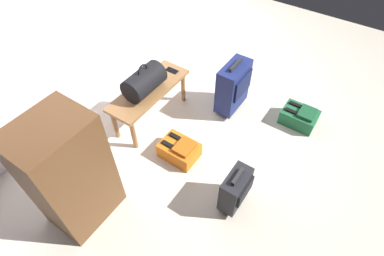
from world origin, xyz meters
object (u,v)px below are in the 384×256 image
(cell_phone, at_px, (172,70))
(duffel_bag_black, at_px, (144,82))
(backpack_green, at_px, (299,117))
(suitcase_small_charcoal, at_px, (236,189))
(backpack_orange, at_px, (180,150))
(bench, at_px, (149,93))
(suitcase_upright_navy, at_px, (233,86))
(side_cabinet, at_px, (69,174))

(cell_phone, bearing_deg, duffel_bag_black, 177.13)
(duffel_bag_black, relative_size, backpack_green, 1.16)
(suitcase_small_charcoal, relative_size, backpack_orange, 1.21)
(backpack_green, bearing_deg, suitcase_small_charcoal, 174.53)
(bench, bearing_deg, duffel_bag_black, 180.00)
(suitcase_upright_navy, bearing_deg, duffel_bag_black, 135.74)
(duffel_bag_black, relative_size, side_cabinet, 0.40)
(duffel_bag_black, distance_m, backpack_green, 1.76)
(bench, height_order, side_cabinet, side_cabinet)
(suitcase_small_charcoal, height_order, side_cabinet, side_cabinet)
(suitcase_upright_navy, distance_m, side_cabinet, 1.93)
(suitcase_small_charcoal, bearing_deg, suitcase_upright_navy, 30.15)
(duffel_bag_black, height_order, suitcase_upright_navy, duffel_bag_black)
(backpack_orange, height_order, side_cabinet, side_cabinet)
(cell_phone, height_order, backpack_green, cell_phone)
(suitcase_small_charcoal, distance_m, side_cabinet, 1.37)
(backpack_green, distance_m, side_cabinet, 2.45)
(suitcase_upright_navy, relative_size, backpack_orange, 1.69)
(backpack_green, bearing_deg, bench, 121.06)
(cell_phone, height_order, suitcase_upright_navy, suitcase_upright_navy)
(bench, relative_size, duffel_bag_black, 2.27)
(backpack_green, xyz_separation_m, backpack_orange, (-1.14, 0.85, 0.00))
(duffel_bag_black, bearing_deg, side_cabinet, -168.85)
(suitcase_small_charcoal, bearing_deg, cell_phone, 57.27)
(cell_phone, distance_m, suitcase_small_charcoal, 1.54)
(bench, relative_size, backpack_green, 2.63)
(cell_phone, distance_m, suitcase_upright_navy, 0.71)
(suitcase_small_charcoal, height_order, backpack_orange, suitcase_small_charcoal)
(side_cabinet, bearing_deg, backpack_orange, -20.48)
(duffel_bag_black, bearing_deg, suitcase_upright_navy, -44.26)
(backpack_green, xyz_separation_m, side_cabinet, (-2.09, 1.20, 0.46))
(suitcase_upright_navy, bearing_deg, backpack_orange, 174.41)
(suitcase_small_charcoal, distance_m, backpack_orange, 0.75)
(backpack_green, bearing_deg, suitcase_upright_navy, 106.11)
(bench, height_order, duffel_bag_black, duffel_bag_black)
(cell_phone, relative_size, suitcase_upright_navy, 0.22)
(suitcase_upright_navy, height_order, suitcase_small_charcoal, suitcase_upright_navy)
(side_cabinet, bearing_deg, duffel_bag_black, 11.15)
(backpack_green, relative_size, backpack_orange, 1.00)
(bench, bearing_deg, backpack_green, -58.94)
(suitcase_upright_navy, relative_size, side_cabinet, 0.58)
(suitcase_upright_navy, bearing_deg, backpack_green, -73.89)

